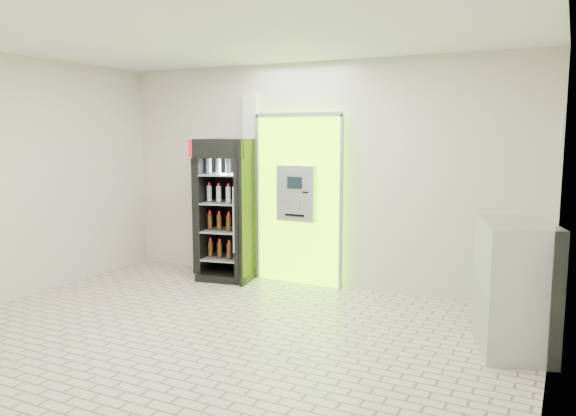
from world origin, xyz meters
The scene contains 7 objects.
ground centered at (0.00, 0.00, 0.00)m, with size 6.00×6.00×0.00m, color #BFB19E.
room_shell centered at (0.00, 0.00, 1.84)m, with size 6.00×6.00×6.00m.
atm_assembly centered at (-0.20, 2.41, 1.17)m, with size 1.30×0.24×2.33m.
pillar centered at (-0.98, 2.45, 1.30)m, with size 0.22×0.11×2.60m.
beverage_cooler centered at (-1.20, 2.17, 0.95)m, with size 0.86×0.81×1.98m.
steel_cabinet centered at (2.68, 1.11, 0.62)m, with size 0.88×1.07×1.24m.
exit_sign centered at (2.99, 1.40, 2.12)m, with size 0.02×0.22×0.26m.
Camera 1 is at (3.09, -4.44, 2.07)m, focal length 35.00 mm.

